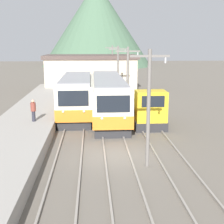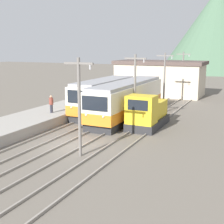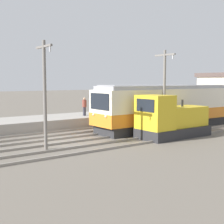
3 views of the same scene
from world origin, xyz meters
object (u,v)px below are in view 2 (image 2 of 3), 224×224
catenary_mast_mid (135,86)px  catenary_mast_distant (183,71)px  commuter_train_left (104,98)px  catenary_mast_far (164,77)px  catenary_mast_near (79,103)px  shunting_locomotive (147,114)px  commuter_train_center (127,101)px  person_on_platform (51,103)px

catenary_mast_mid → catenary_mast_distant: 19.16m
commuter_train_left → catenary_mast_far: 8.47m
catenary_mast_near → catenary_mast_far: (0.00, 19.16, 0.00)m
shunting_locomotive → commuter_train_center: bearing=137.5°
commuter_train_left → commuter_train_center: 2.87m
catenary_mast_mid → person_on_platform: (-7.24, -2.60, -1.69)m
catenary_mast_mid → person_on_platform: catenary_mast_mid is taller
catenary_mast_mid → catenary_mast_near: bearing=-90.0°
catenary_mast_far → person_on_platform: 14.27m
shunting_locomotive → catenary_mast_distant: (-1.49, 20.01, 2.21)m
catenary_mast_far → person_on_platform: catenary_mast_far is taller
person_on_platform → catenary_mast_distant: bearing=71.6°
catenary_mast_mid → catenary_mast_distant: bearing=90.0°
commuter_train_left → shunting_locomotive: bearing=-30.0°
shunting_locomotive → catenary_mast_near: (-1.49, -8.72, 2.21)m
catenary_mast_far → catenary_mast_distant: 9.58m
shunting_locomotive → catenary_mast_distant: size_ratio=0.88×
commuter_train_center → catenary_mast_near: size_ratio=2.18×
catenary_mast_mid → commuter_train_center: bearing=128.6°
commuter_train_center → catenary_mast_distant: catenary_mast_distant is taller
commuter_train_left → person_on_platform: 5.89m
catenary_mast_near → person_on_platform: 10.19m
commuter_train_center → person_on_platform: (-5.73, -4.49, 0.07)m
shunting_locomotive → catenary_mast_far: bearing=98.1°
commuter_train_left → catenary_mast_near: bearing=-70.4°
shunting_locomotive → catenary_mast_near: size_ratio=0.88×
commuter_train_left → commuter_train_center: (2.80, -0.61, -0.01)m
commuter_train_left → shunting_locomotive: (5.80, -3.35, -0.47)m
commuter_train_left → shunting_locomotive: 6.72m
catenary_mast_mid → catenary_mast_distant: size_ratio=1.00×
catenary_mast_near → catenary_mast_distant: size_ratio=1.00×
commuter_train_center → catenary_mast_mid: (1.51, -1.89, 1.75)m
catenary_mast_distant → person_on_platform: bearing=-108.4°
person_on_platform → shunting_locomotive: bearing=11.3°
commuter_train_left → catenary_mast_mid: (4.31, -2.50, 1.74)m
catenary_mast_near → catenary_mast_distant: bearing=90.0°
commuter_train_left → person_on_platform: (-2.93, -5.10, 0.06)m
catenary_mast_far → commuter_train_center: bearing=-101.1°
catenary_mast_far → catenary_mast_distant: same height
shunting_locomotive → catenary_mast_far: catenary_mast_far is taller
catenary_mast_distant → catenary_mast_far: bearing=-90.0°
catenary_mast_mid → catenary_mast_far: bearing=90.0°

